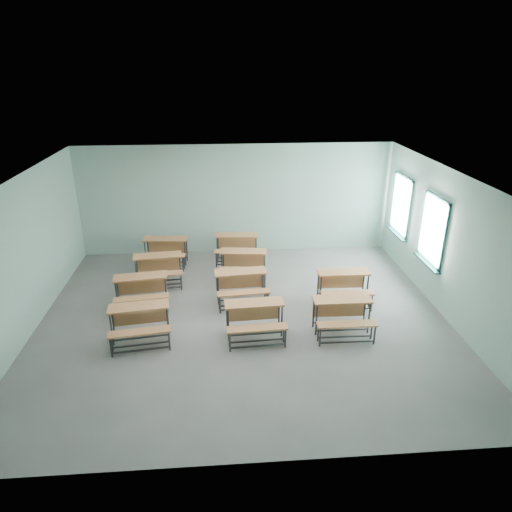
% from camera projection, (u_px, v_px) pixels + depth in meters
% --- Properties ---
extents(room, '(9.04, 8.04, 3.24)m').
position_uv_depth(room, '(247.00, 252.00, 9.62)').
color(room, gray).
rests_on(room, ground).
extents(desk_unit_r0c0, '(1.31, 0.97, 0.76)m').
position_uv_depth(desk_unit_r0c0, '(139.00, 319.00, 9.21)').
color(desk_unit_r0c0, '#B57041').
rests_on(desk_unit_r0c0, ground).
extents(desk_unit_r0c1, '(1.25, 0.88, 0.76)m').
position_uv_depth(desk_unit_r0c1, '(255.00, 315.00, 9.34)').
color(desk_unit_r0c1, '#B57041').
rests_on(desk_unit_r0c1, ground).
extents(desk_unit_r0c2, '(1.22, 0.82, 0.76)m').
position_uv_depth(desk_unit_r0c2, '(343.00, 312.00, 9.48)').
color(desk_unit_r0c2, '#B57041').
rests_on(desk_unit_r0c2, ground).
extents(desk_unit_r1c0, '(1.31, 0.97, 0.76)m').
position_uv_depth(desk_unit_r1c0, '(141.00, 288.00, 10.49)').
color(desk_unit_r1c0, '#B57041').
rests_on(desk_unit_r1c0, ground).
extents(desk_unit_r1c1, '(1.28, 0.91, 0.76)m').
position_uv_depth(desk_unit_r1c1, '(241.00, 283.00, 10.73)').
color(desk_unit_r1c1, '#B57041').
rests_on(desk_unit_r1c1, ground).
extents(desk_unit_r1c2, '(1.23, 0.84, 0.76)m').
position_uv_depth(desk_unit_r1c2, '(344.00, 283.00, 10.71)').
color(desk_unit_r1c2, '#B57041').
rests_on(desk_unit_r1c2, ground).
extents(desk_unit_r2c0, '(1.28, 0.92, 0.76)m').
position_uv_depth(desk_unit_r2c0, '(158.00, 266.00, 11.62)').
color(desk_unit_r2c0, '#B57041').
rests_on(desk_unit_r2c0, ground).
extents(desk_unit_r2c1, '(1.31, 0.97, 0.76)m').
position_uv_depth(desk_unit_r2c1, '(243.00, 261.00, 11.88)').
color(desk_unit_r2c1, '#B57041').
rests_on(desk_unit_r2c1, ground).
extents(desk_unit_r3c0, '(1.28, 0.92, 0.76)m').
position_uv_depth(desk_unit_r3c0, '(165.00, 248.00, 12.73)').
color(desk_unit_r3c0, '#B57041').
rests_on(desk_unit_r3c0, ground).
extents(desk_unit_r3c1, '(1.27, 0.90, 0.76)m').
position_uv_depth(desk_unit_r3c1, '(237.00, 244.00, 13.00)').
color(desk_unit_r3c1, '#B57041').
rests_on(desk_unit_r3c1, ground).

